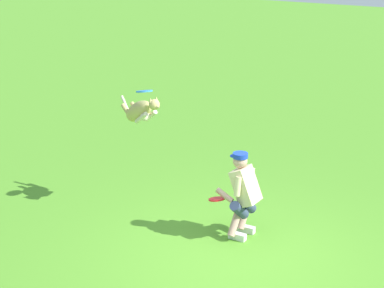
% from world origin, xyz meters
% --- Properties ---
extents(ground_plane, '(60.00, 60.00, 0.00)m').
position_xyz_m(ground_plane, '(0.00, 0.00, 0.00)').
color(ground_plane, '#559A2B').
extents(person, '(0.58, 0.65, 1.29)m').
position_xyz_m(person, '(0.27, -0.76, 0.70)').
color(person, silver).
rests_on(person, ground_plane).
extents(dog, '(1.03, 0.53, 0.60)m').
position_xyz_m(dog, '(2.20, -0.96, 1.59)').
color(dog, tan).
extents(frisbee_flying, '(0.29, 0.28, 0.09)m').
position_xyz_m(frisbee_flying, '(2.05, -0.86, 1.96)').
color(frisbee_flying, '#3186F2').
extents(frisbee_held, '(0.34, 0.34, 0.08)m').
position_xyz_m(frisbee_held, '(0.58, -0.53, 0.61)').
color(frisbee_held, red).
rests_on(frisbee_held, person).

